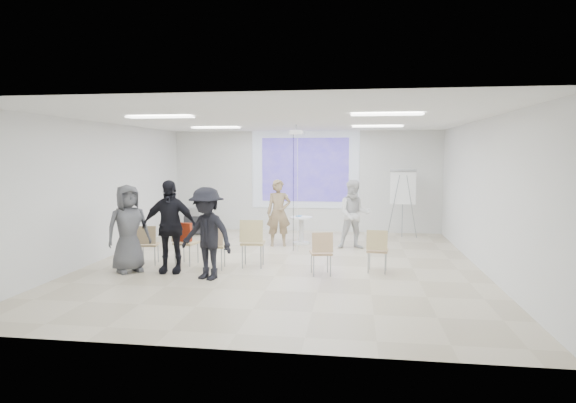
# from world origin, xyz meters

# --- Properties ---
(floor) EXTENTS (8.00, 9.00, 0.10)m
(floor) POSITION_xyz_m (0.00, 0.00, -0.05)
(floor) COLOR beige
(floor) RESTS_ON ground
(ceiling) EXTENTS (8.00, 9.00, 0.10)m
(ceiling) POSITION_xyz_m (0.00, 0.00, 3.05)
(ceiling) COLOR white
(ceiling) RESTS_ON wall_back
(wall_back) EXTENTS (8.00, 0.10, 3.00)m
(wall_back) POSITION_xyz_m (0.00, 4.55, 1.50)
(wall_back) COLOR silver
(wall_back) RESTS_ON floor
(wall_left) EXTENTS (0.10, 9.00, 3.00)m
(wall_left) POSITION_xyz_m (-4.05, 0.00, 1.50)
(wall_left) COLOR silver
(wall_left) RESTS_ON floor
(wall_right) EXTENTS (0.10, 9.00, 3.00)m
(wall_right) POSITION_xyz_m (4.05, 0.00, 1.50)
(wall_right) COLOR silver
(wall_right) RESTS_ON floor
(projection_halo) EXTENTS (3.20, 0.01, 2.30)m
(projection_halo) POSITION_xyz_m (0.00, 4.49, 1.85)
(projection_halo) COLOR silver
(projection_halo) RESTS_ON wall_back
(projection_image) EXTENTS (2.60, 0.01, 1.90)m
(projection_image) POSITION_xyz_m (0.00, 4.47, 1.85)
(projection_image) COLOR #4534B3
(projection_image) RESTS_ON wall_back
(pedestal_table) EXTENTS (0.62, 0.62, 0.72)m
(pedestal_table) POSITION_xyz_m (0.13, 2.36, 0.40)
(pedestal_table) COLOR silver
(pedestal_table) RESTS_ON floor
(player_left) EXTENTS (0.78, 0.61, 1.90)m
(player_left) POSITION_xyz_m (-0.41, 2.02, 0.95)
(player_left) COLOR #9A805E
(player_left) RESTS_ON floor
(player_right) EXTENTS (0.98, 0.83, 1.87)m
(player_right) POSITION_xyz_m (1.48, 1.94, 0.93)
(player_right) COLOR white
(player_right) RESTS_ON floor
(controller_left) EXTENTS (0.06, 0.12, 0.04)m
(controller_left) POSITION_xyz_m (-0.23, 2.27, 1.25)
(controller_left) COLOR silver
(controller_left) RESTS_ON player_left
(controller_right) EXTENTS (0.05, 0.11, 0.04)m
(controller_right) POSITION_xyz_m (1.30, 2.19, 1.26)
(controller_right) COLOR silver
(controller_right) RESTS_ON player_right
(chair_far_left) EXTENTS (0.46, 0.49, 0.84)m
(chair_far_left) POSITION_xyz_m (-2.78, -0.45, 0.49)
(chair_far_left) COLOR tan
(chair_far_left) RESTS_ON floor
(chair_left_mid) EXTENTS (0.50, 0.53, 0.91)m
(chair_left_mid) POSITION_xyz_m (-2.02, -0.35, 0.54)
(chair_left_mid) COLOR tan
(chair_left_mid) RESTS_ON floor
(chair_left_inner) EXTENTS (0.49, 0.52, 0.94)m
(chair_left_inner) POSITION_xyz_m (-1.30, -0.67, 0.56)
(chair_left_inner) COLOR tan
(chair_left_inner) RESTS_ON floor
(chair_center) EXTENTS (0.50, 0.53, 1.00)m
(chair_center) POSITION_xyz_m (-0.57, -0.39, 0.59)
(chair_center) COLOR tan
(chair_center) RESTS_ON floor
(chair_right_inner) EXTENTS (0.48, 0.50, 0.85)m
(chair_right_inner) POSITION_xyz_m (0.87, -0.85, 0.50)
(chair_right_inner) COLOR tan
(chair_right_inner) RESTS_ON floor
(chair_right_far) EXTENTS (0.45, 0.47, 0.86)m
(chair_right_far) POSITION_xyz_m (1.93, -0.48, 0.51)
(chair_right_far) COLOR tan
(chair_right_far) RESTS_ON floor
(red_jacket) EXTENTS (0.41, 0.17, 0.38)m
(red_jacket) POSITION_xyz_m (-2.00, -0.50, 0.72)
(red_jacket) COLOR #A72E14
(red_jacket) RESTS_ON chair_left_mid
(laptop) EXTENTS (0.37, 0.29, 0.03)m
(laptop) POSITION_xyz_m (-1.31, -0.57, 0.51)
(laptop) COLOR black
(laptop) RESTS_ON chair_left_inner
(audience_left) EXTENTS (1.27, 0.83, 2.08)m
(audience_left) POSITION_xyz_m (-2.09, -0.98, 1.04)
(audience_left) COLOR black
(audience_left) RESTS_ON floor
(audience_mid) EXTENTS (1.42, 1.10, 1.93)m
(audience_mid) POSITION_xyz_m (-1.20, -1.39, 0.97)
(audience_mid) COLOR black
(audience_mid) RESTS_ON floor
(audience_outer) EXTENTS (1.10, 1.10, 1.93)m
(audience_outer) POSITION_xyz_m (-2.89, -1.06, 0.96)
(audience_outer) COLOR #55565A
(audience_outer) RESTS_ON floor
(flipchart_easel) EXTENTS (0.82, 0.62, 1.89)m
(flipchart_easel) POSITION_xyz_m (2.80, 3.67, 1.40)
(flipchart_easel) COLOR gray
(flipchart_easel) RESTS_ON floor
(av_cart) EXTENTS (0.60, 0.52, 0.78)m
(av_cart) POSITION_xyz_m (-3.12, 3.41, 0.36)
(av_cart) COLOR black
(av_cart) RESTS_ON floor
(ceiling_projector) EXTENTS (0.30, 0.25, 3.00)m
(ceiling_projector) POSITION_xyz_m (0.10, 1.49, 2.69)
(ceiling_projector) COLOR white
(ceiling_projector) RESTS_ON ceiling
(fluor_panel_nw) EXTENTS (1.20, 0.30, 0.02)m
(fluor_panel_nw) POSITION_xyz_m (-2.00, 2.00, 2.97)
(fluor_panel_nw) COLOR white
(fluor_panel_nw) RESTS_ON ceiling
(fluor_panel_ne) EXTENTS (1.20, 0.30, 0.02)m
(fluor_panel_ne) POSITION_xyz_m (2.00, 2.00, 2.97)
(fluor_panel_ne) COLOR white
(fluor_panel_ne) RESTS_ON ceiling
(fluor_panel_sw) EXTENTS (1.20, 0.30, 0.02)m
(fluor_panel_sw) POSITION_xyz_m (-2.00, -1.50, 2.97)
(fluor_panel_sw) COLOR white
(fluor_panel_sw) RESTS_ON ceiling
(fluor_panel_se) EXTENTS (1.20, 0.30, 0.02)m
(fluor_panel_se) POSITION_xyz_m (2.00, -1.50, 2.97)
(fluor_panel_se) COLOR white
(fluor_panel_se) RESTS_ON ceiling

